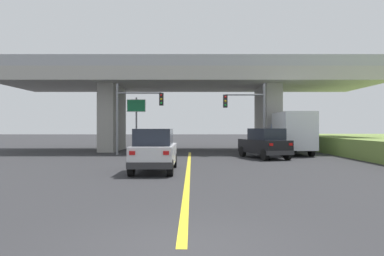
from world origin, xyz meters
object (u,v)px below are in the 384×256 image
at_px(box_truck, 291,133).
at_px(traffic_signal_farside, 134,109).
at_px(suv_lead, 155,150).
at_px(suv_crossing, 265,143).
at_px(traffic_signal_nearside, 250,111).
at_px(highway_sign, 137,112).

distance_m(box_truck, traffic_signal_farside, 12.30).
xyz_separation_m(suv_lead, traffic_signal_farside, (-2.72, 10.73, 2.46)).
relative_size(suv_crossing, traffic_signal_nearside, 0.89).
relative_size(box_truck, highway_sign, 1.41).
relative_size(traffic_signal_farside, highway_sign, 1.18).
bearing_deg(box_truck, traffic_signal_farside, -178.08).
relative_size(box_truck, traffic_signal_farside, 1.20).
height_order(traffic_signal_farside, highway_sign, traffic_signal_farside).
xyz_separation_m(box_truck, highway_sign, (-12.38, 2.44, 1.71)).
relative_size(suv_crossing, highway_sign, 1.03).
distance_m(suv_lead, traffic_signal_farside, 11.34).
xyz_separation_m(traffic_signal_farside, highway_sign, (-0.22, 2.85, -0.08)).
relative_size(box_truck, traffic_signal_nearside, 1.22).
relative_size(suv_lead, box_truck, 0.70).
distance_m(box_truck, traffic_signal_nearside, 3.96).
bearing_deg(box_truck, suv_crossing, -127.03).
bearing_deg(suv_crossing, highway_sign, 130.26).
xyz_separation_m(suv_crossing, traffic_signal_nearside, (-0.61, 2.45, 2.32)).
distance_m(suv_lead, suv_crossing, 10.00).
bearing_deg(traffic_signal_farside, suv_crossing, -19.20).
height_order(suv_lead, highway_sign, highway_sign).
bearing_deg(highway_sign, suv_lead, -77.77).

